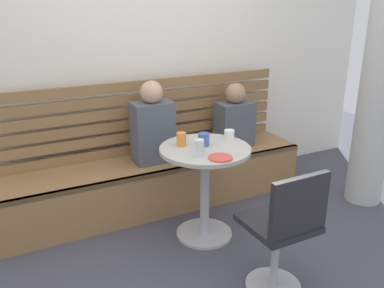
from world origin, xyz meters
TOP-DOWN VIEW (x-y plane):
  - ground at (0.00, 0.00)m, footprint 8.00×8.00m
  - back_wall at (0.00, 1.64)m, footprint 5.20×0.10m
  - booth_bench at (0.00, 1.20)m, footprint 2.70×0.52m
  - booth_backrest at (0.00, 1.44)m, footprint 2.65×0.04m
  - cafe_table at (0.13, 0.57)m, footprint 0.68×0.68m
  - white_chair at (0.24, -0.24)m, footprint 0.41×0.41m
  - person_adult at (-0.04, 1.20)m, footprint 0.34×0.22m
  - person_child_left at (0.80, 1.22)m, footprint 0.34×0.22m
  - cup_mug_blue at (0.14, 0.62)m, footprint 0.08×0.08m
  - cup_ceramic_white at (0.39, 0.67)m, footprint 0.08×0.08m
  - cup_glass_tall at (0.01, 0.44)m, footprint 0.07×0.07m
  - cup_tumbler_orange at (-0.01, 0.69)m, footprint 0.07×0.07m
  - plate_small at (0.12, 0.33)m, footprint 0.17×0.17m

SIDE VIEW (x-z plane):
  - ground at x=0.00m, z-range 0.00..0.00m
  - booth_bench at x=0.00m, z-range 0.00..0.44m
  - white_chair at x=0.24m, z-range 0.04..0.89m
  - cafe_table at x=0.13m, z-range 0.15..0.89m
  - person_child_left at x=0.80m, z-range 0.40..1.01m
  - plate_small at x=0.12m, z-range 0.74..0.75m
  - person_adult at x=-0.04m, z-range 0.40..1.11m
  - cup_ceramic_white at x=0.39m, z-range 0.74..0.81m
  - booth_backrest at x=0.00m, z-range 0.44..1.11m
  - cup_mug_blue at x=0.14m, z-range 0.74..0.83m
  - cup_tumbler_orange at x=-0.01m, z-range 0.74..0.84m
  - cup_glass_tall at x=0.01m, z-range 0.74..0.86m
  - back_wall at x=0.00m, z-range 0.00..2.90m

